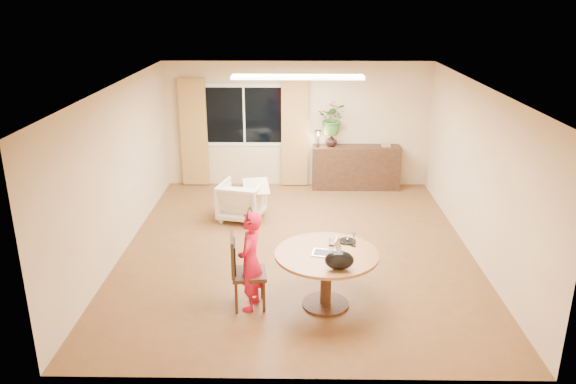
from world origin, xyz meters
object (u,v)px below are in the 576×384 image
Objects in this scene: child at (251,261)px; armchair at (242,201)px; dining_table at (326,264)px; sideboard at (356,167)px; dining_chair at (249,272)px.

armchair is at bearing -160.01° from child.
sideboard is at bearing 79.78° from dining_table.
child is at bearing -58.27° from dining_chair.
child is at bearing -110.77° from sideboard.
dining_chair reaches higher than dining_table.
dining_chair is at bearing -128.62° from child.
child is 1.74× the size of armchair.
dining_table is 1.00× the size of child.
armchair is (-0.38, 3.02, -0.15)m from dining_chair.
dining_table is 4.83m from sideboard.
dining_chair is 0.55× the size of sideboard.
armchair is 2.84m from sideboard.
dining_table is at bearing -100.22° from sideboard.
dining_table is at bearing 128.40° from armchair.
child is 3.10m from armchair.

